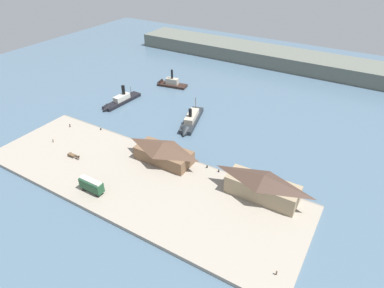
# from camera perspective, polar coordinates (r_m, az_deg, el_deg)

# --- Properties ---
(ground_plane) EXTENTS (320.00, 320.00, 0.00)m
(ground_plane) POSITION_cam_1_polar(r_m,az_deg,el_deg) (123.48, -3.09, -0.96)
(ground_plane) COLOR slate
(quay_promenade) EXTENTS (110.00, 36.00, 1.20)m
(quay_promenade) POSITION_cam_1_polar(r_m,az_deg,el_deg) (109.32, -9.53, -6.24)
(quay_promenade) COLOR #9E9384
(quay_promenade) RESTS_ON ground
(seawall_edge) EXTENTS (110.00, 0.80, 1.00)m
(seawall_edge) POSITION_cam_1_polar(r_m,az_deg,el_deg) (120.77, -4.04, -1.59)
(seawall_edge) COLOR gray
(seawall_edge) RESTS_ON ground
(ferry_shed_customs_shed) EXTENTS (20.18, 9.15, 7.50)m
(ferry_shed_customs_shed) POSITION_cam_1_polar(r_m,az_deg,el_deg) (113.73, -4.94, -1.32)
(ferry_shed_customs_shed) COLOR brown
(ferry_shed_customs_shed) RESTS_ON quay_promenade
(ferry_shed_east_terminal) EXTENTS (21.93, 8.15, 8.18)m
(ferry_shed_east_terminal) POSITION_cam_1_polar(r_m,az_deg,el_deg) (100.62, 12.08, -7.10)
(ferry_shed_east_terminal) COLOR #998466
(ferry_shed_east_terminal) RESTS_ON quay_promenade
(street_tram) EXTENTS (8.12, 2.77, 4.59)m
(street_tram) POSITION_cam_1_polar(r_m,az_deg,el_deg) (105.74, -16.98, -6.74)
(street_tram) COLOR #1E4C2D
(street_tram) RESTS_ON quay_promenade
(horse_cart) EXTENTS (5.78, 1.32, 1.87)m
(horse_cart) POSITION_cam_1_polar(r_m,az_deg,el_deg) (123.68, -19.72, -1.88)
(horse_cart) COLOR brown
(horse_cart) RESTS_ON quay_promenade
(pedestrian_walking_west) EXTENTS (0.39, 0.39, 1.56)m
(pedestrian_walking_west) POSITION_cam_1_polar(r_m,az_deg,el_deg) (84.93, 14.39, -20.72)
(pedestrian_walking_west) COLOR #6B5B4C
(pedestrian_walking_west) RESTS_ON quay_promenade
(pedestrian_walking_east) EXTENTS (0.42, 0.42, 1.70)m
(pedestrian_walking_east) POSITION_cam_1_polar(r_m,az_deg,el_deg) (143.65, -20.33, 3.04)
(pedestrian_walking_east) COLOR #4C3D33
(pedestrian_walking_east) RESTS_ON quay_promenade
(pedestrian_near_cart) EXTENTS (0.38, 0.38, 1.53)m
(pedestrian_near_cart) POSITION_cam_1_polar(r_m,az_deg,el_deg) (135.64, -22.86, 0.55)
(pedestrian_near_cart) COLOR #6B5B4C
(pedestrian_near_cart) RESTS_ON quay_promenade
(mooring_post_east) EXTENTS (0.44, 0.44, 0.90)m
(mooring_post_east) POSITION_cam_1_polar(r_m,az_deg,el_deg) (112.08, 2.62, -3.92)
(mooring_post_east) COLOR black
(mooring_post_east) RESTS_ON quay_promenade
(mooring_post_center_west) EXTENTS (0.44, 0.44, 0.90)m
(mooring_post_center_west) POSITION_cam_1_polar(r_m,az_deg,el_deg) (110.47, 4.64, -4.65)
(mooring_post_center_west) COLOR black
(mooring_post_center_west) RESTS_ON quay_promenade
(mooring_post_west) EXTENTS (0.44, 0.44, 0.90)m
(mooring_post_west) POSITION_cam_1_polar(r_m,az_deg,el_deg) (137.83, -15.46, 2.52)
(mooring_post_west) COLOR black
(mooring_post_west) RESTS_ON quay_promenade
(ferry_moored_west) EXTENTS (17.24, 7.89, 10.74)m
(ferry_moored_west) POSITION_cam_1_polar(r_m,az_deg,el_deg) (176.21, -4.08, 10.42)
(ferry_moored_west) COLOR black
(ferry_moored_west) RESTS_ON ground
(ferry_departing_north) EXTENTS (6.11, 23.13, 9.44)m
(ferry_departing_north) POSITION_cam_1_polar(r_m,az_deg,el_deg) (159.27, -12.61, 7.11)
(ferry_departing_north) COLOR black
(ferry_departing_north) RESTS_ON ground
(ferry_mid_harbor) EXTENTS (11.44, 24.64, 9.86)m
(ferry_mid_harbor) POSITION_cam_1_polar(r_m,az_deg,el_deg) (138.33, -0.32, 3.84)
(ferry_mid_harbor) COLOR #23282D
(ferry_mid_harbor) RESTS_ON ground
(far_headland) EXTENTS (180.00, 24.00, 8.00)m
(far_headland) POSITION_cam_1_polar(r_m,az_deg,el_deg) (212.85, 14.05, 14.37)
(far_headland) COLOR #60665B
(far_headland) RESTS_ON ground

